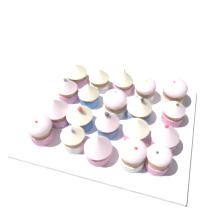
# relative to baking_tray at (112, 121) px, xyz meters

# --- Properties ---
(ground_plane) EXTENTS (1.80, 1.80, 0.03)m
(ground_plane) POSITION_rel_baking_tray_xyz_m (0.00, 0.00, -0.02)
(ground_plane) COLOR beige
(baking_tray) EXTENTS (0.34, 0.41, 0.01)m
(baking_tray) POSITION_rel_baking_tray_xyz_m (0.00, 0.00, 0.00)
(baking_tray) COLOR silver
(baking_tray) RESTS_ON ground_plane
(cupcake_0) EXTENTS (0.06, 0.06, 0.07)m
(cupcake_0) POSITION_rel_baking_tray_xyz_m (-0.11, -0.14, 0.04)
(cupcake_0) COLOR pink
(cupcake_0) RESTS_ON baking_tray
(cupcake_1) EXTENTS (0.06, 0.06, 0.07)m
(cupcake_1) POSITION_rel_baking_tray_xyz_m (-0.04, -0.14, 0.04)
(cupcake_1) COLOR pink
(cupcake_1) RESTS_ON baking_tray
(cupcake_2) EXTENTS (0.06, 0.06, 0.08)m
(cupcake_2) POSITION_rel_baking_tray_xyz_m (0.04, -0.13, 0.05)
(cupcake_2) COLOR pink
(cupcake_2) RESTS_ON baking_tray
(cupcake_3) EXTENTS (0.06, 0.06, 0.07)m
(cupcake_3) POSITION_rel_baking_tray_xyz_m (0.10, -0.15, 0.04)
(cupcake_3) COLOR pink
(cupcake_3) RESTS_ON baking_tray
(cupcake_4) EXTENTS (0.06, 0.06, 0.07)m
(cupcake_4) POSITION_rel_baking_tray_xyz_m (-0.10, -0.07, 0.04)
(cupcake_4) COLOR white
(cupcake_4) RESTS_ON baking_tray
(cupcake_5) EXTENTS (0.06, 0.06, 0.07)m
(cupcake_5) POSITION_rel_baking_tray_xyz_m (-0.04, -0.08, 0.04)
(cupcake_5) COLOR #477AC6
(cupcake_5) RESTS_ON baking_tray
(cupcake_6) EXTENTS (0.07, 0.07, 0.08)m
(cupcake_6) POSITION_rel_baking_tray_xyz_m (0.04, -0.07, 0.04)
(cupcake_6) COLOR #477AC6
(cupcake_6) RESTS_ON baking_tray
(cupcake_7) EXTENTS (0.06, 0.06, 0.07)m
(cupcake_7) POSITION_rel_baking_tray_xyz_m (0.10, -0.06, 0.04)
(cupcake_7) COLOR white
(cupcake_7) RESTS_ON baking_tray
(cupcake_8) EXTENTS (0.06, 0.06, 0.08)m
(cupcake_8) POSITION_rel_baking_tray_xyz_m (-0.11, 0.00, 0.04)
(cupcake_8) COLOR pink
(cupcake_8) RESTS_ON baking_tray
(cupcake_9) EXTENTS (0.06, 0.06, 0.07)m
(cupcake_9) POSITION_rel_baking_tray_xyz_m (-0.03, 0.00, 0.04)
(cupcake_9) COLOR white
(cupcake_9) RESTS_ON baking_tray
(cupcake_10) EXTENTS (0.06, 0.06, 0.08)m
(cupcake_10) POSITION_rel_baking_tray_xyz_m (0.04, 0.00, 0.05)
(cupcake_10) COLOR #477AC6
(cupcake_10) RESTS_ON baking_tray
(cupcake_11) EXTENTS (0.06, 0.06, 0.08)m
(cupcake_11) POSITION_rel_baking_tray_xyz_m (0.11, -0.00, 0.05)
(cupcake_11) COLOR pink
(cupcake_11) RESTS_ON baking_tray
(cupcake_12) EXTENTS (0.06, 0.06, 0.07)m
(cupcake_12) POSITION_rel_baking_tray_xyz_m (-0.10, 0.06, 0.04)
(cupcake_12) COLOR white
(cupcake_12) RESTS_ON baking_tray
(cupcake_13) EXTENTS (0.06, 0.06, 0.08)m
(cupcake_13) POSITION_rel_baking_tray_xyz_m (-0.03, 0.06, 0.04)
(cupcake_13) COLOR #477AC6
(cupcake_13) RESTS_ON baking_tray
(cupcake_14) EXTENTS (0.06, 0.06, 0.07)m
(cupcake_14) POSITION_rel_baking_tray_xyz_m (0.04, 0.07, 0.04)
(cupcake_14) COLOR pink
(cupcake_14) RESTS_ON baking_tray
(cupcake_15) EXTENTS (0.06, 0.06, 0.07)m
(cupcake_15) POSITION_rel_baking_tray_xyz_m (0.11, 0.08, 0.04)
(cupcake_15) COLOR white
(cupcake_15) RESTS_ON baking_tray
(cupcake_16) EXTENTS (0.07, 0.07, 0.07)m
(cupcake_16) POSITION_rel_baking_tray_xyz_m (-0.11, 0.14, 0.04)
(cupcake_16) COLOR white
(cupcake_16) RESTS_ON baking_tray
(cupcake_17) EXTENTS (0.06, 0.06, 0.07)m
(cupcake_17) POSITION_rel_baking_tray_xyz_m (-0.04, 0.15, 0.04)
(cupcake_17) COLOR pink
(cupcake_17) RESTS_ON baking_tray
(cupcake_18) EXTENTS (0.06, 0.06, 0.08)m
(cupcake_18) POSITION_rel_baking_tray_xyz_m (0.04, 0.14, 0.05)
(cupcake_18) COLOR pink
(cupcake_18) RESTS_ON baking_tray
(cupcake_19) EXTENTS (0.05, 0.05, 0.07)m
(cupcake_19) POSITION_rel_baking_tray_xyz_m (0.10, 0.13, 0.04)
(cupcake_19) COLOR pink
(cupcake_19) RESTS_ON baking_tray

